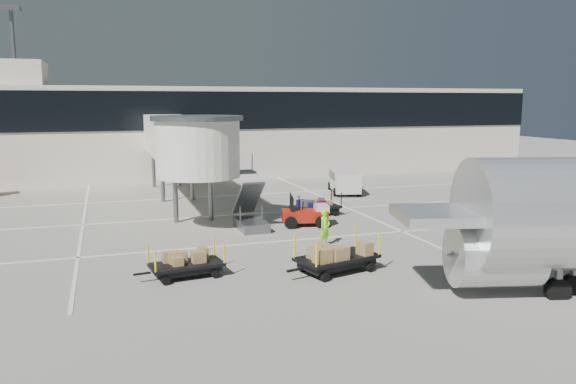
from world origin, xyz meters
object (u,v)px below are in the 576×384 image
object	(u,v)px
suitcase_cart	(316,207)
box_cart_near	(336,258)
minivan	(344,179)
ground_worker	(325,228)
baggage_tug	(306,215)
box_cart_far	(189,264)

from	to	relation	value
suitcase_cart	box_cart_near	world-z (taller)	box_cart_near
minivan	box_cart_near	bearing A→B (deg)	-99.80
suitcase_cart	ground_worker	bearing A→B (deg)	-112.24
suitcase_cart	minivan	distance (m)	8.86
baggage_tug	ground_worker	size ratio (longest dim) A/B	1.54
ground_worker	minivan	size ratio (longest dim) A/B	0.37
minivan	suitcase_cart	bearing A→B (deg)	-109.72
box_cart_near	box_cart_far	xyz separation A→B (m)	(-5.65, 1.30, -0.10)
baggage_tug	box_cart_near	world-z (taller)	baggage_tug
box_cart_near	suitcase_cart	bearing A→B (deg)	57.69
suitcase_cart	box_cart_far	xyz separation A→B (m)	(-9.00, -9.61, 0.05)
ground_worker	minivan	distance (m)	15.83
baggage_tug	minivan	bearing A→B (deg)	68.49
box_cart_near	minivan	world-z (taller)	minivan
ground_worker	minivan	xyz separation A→B (m)	(7.21, 14.09, 0.13)
box_cart_far	minivan	world-z (taller)	minivan
baggage_tug	suitcase_cart	bearing A→B (deg)	70.36
baggage_tug	ground_worker	xyz separation A→B (m)	(-0.64, -4.36, 0.28)
suitcase_cart	minivan	xyz separation A→B (m)	(5.02, 7.27, 0.52)
box_cart_near	ground_worker	world-z (taller)	ground_worker
box_cart_far	ground_worker	size ratio (longest dim) A/B	1.98
suitcase_cart	box_cart_far	bearing A→B (deg)	-137.56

